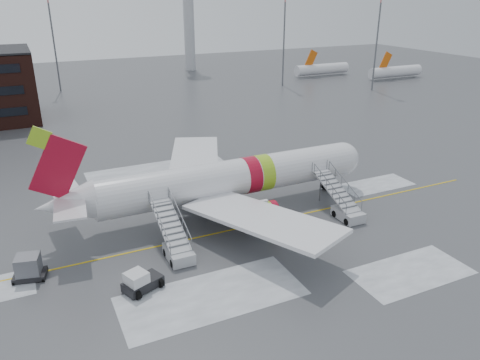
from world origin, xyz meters
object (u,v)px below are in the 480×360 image
airliner (223,180)px  airstair_aft (176,244)px  airstair_fwd (344,207)px  uld_container (29,268)px  pushback_tug (141,282)px

airliner → airstair_aft: 10.13m
airstair_aft → airliner: bearing=41.6°
airstair_fwd → uld_container: bearing=176.8°
airstair_fwd → airstair_aft: (-17.91, 0.00, 0.00)m
pushback_tug → airstair_fwd: bearing=9.8°
airstair_fwd → pushback_tug: 22.32m
airliner → airstair_fwd: airliner is taller
airstair_fwd → airstair_aft: same height
airstair_fwd → pushback_tug: bearing=-170.2°
airstair_aft → pushback_tug: (-4.08, -3.81, -0.31)m
airstair_aft → pushback_tug: size_ratio=2.29×
airstair_aft → pushback_tug: bearing=-137.0°
airstair_aft → airstair_fwd: bearing=0.0°
airliner → airstair_aft: bearing=-138.4°
airliner → airstair_fwd: 12.62m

